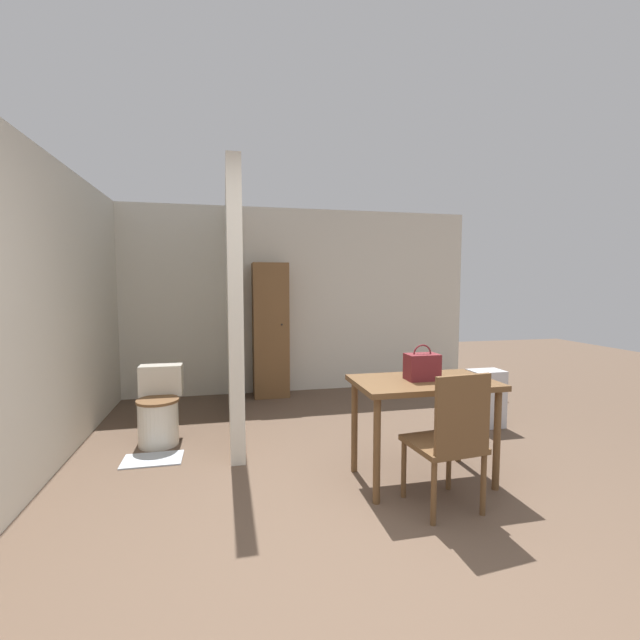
{
  "coord_description": "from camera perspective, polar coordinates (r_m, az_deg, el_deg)",
  "views": [
    {
      "loc": [
        -0.81,
        -1.87,
        1.48
      ],
      "look_at": [
        -0.02,
        1.66,
        1.17
      ],
      "focal_mm": 24.0,
      "sensor_mm": 36.0,
      "label": 1
    }
  ],
  "objects": [
    {
      "name": "partition_wall",
      "position": [
        4.62,
        -11.51,
        1.87
      ],
      "size": [
        0.12,
        2.35,
        2.5
      ],
      "color": "beige",
      "rests_on": "ground_plane"
    },
    {
      "name": "wooden_chair",
      "position": [
        2.97,
        16.95,
        -14.78
      ],
      "size": [
        0.47,
        0.47,
        0.93
      ],
      "rotation": [
        0.0,
        0.0,
        0.1
      ],
      "color": "brown",
      "rests_on": "ground_plane"
    },
    {
      "name": "wall_left",
      "position": [
        4.08,
        -32.32,
        0.85
      ],
      "size": [
        0.12,
        4.92,
        2.5
      ],
      "color": "beige",
      "rests_on": "ground_plane"
    },
    {
      "name": "wooden_cabinet",
      "position": [
        5.65,
        -6.63,
        -1.35
      ],
      "size": [
        0.46,
        0.39,
        1.75
      ],
      "color": "brown",
      "rests_on": "ground_plane"
    },
    {
      "name": "space_heater",
      "position": [
        4.83,
        21.22,
        -9.7
      ],
      "size": [
        0.34,
        0.24,
        0.59
      ],
      "color": "#BCBCC1",
      "rests_on": "ground_plane"
    },
    {
      "name": "wall_back",
      "position": [
        5.91,
        -4.68,
        2.57
      ],
      "size": [
        5.26,
        0.12,
        2.5
      ],
      "color": "beige",
      "rests_on": "ground_plane"
    },
    {
      "name": "handbag",
      "position": [
        3.28,
        13.45,
        -6.04
      ],
      "size": [
        0.24,
        0.15,
        0.27
      ],
      "color": "maroon",
      "rests_on": "dining_table"
    },
    {
      "name": "toilet",
      "position": [
        4.34,
        -20.66,
        -11.14
      ],
      "size": [
        0.39,
        0.53,
        0.7
      ],
      "color": "silver",
      "rests_on": "ground_plane"
    },
    {
      "name": "dining_table",
      "position": [
        3.32,
        13.59,
        -9.53
      ],
      "size": [
        1.03,
        0.63,
        0.77
      ],
      "color": "brown",
      "rests_on": "ground_plane"
    },
    {
      "name": "ground_plane",
      "position": [
        2.52,
        10.22,
        -31.19
      ],
      "size": [
        16.0,
        16.0,
        0.0
      ],
      "primitive_type": "plane",
      "color": "brown"
    },
    {
      "name": "bath_mat",
      "position": [
        4.04,
        -21.41,
        -16.92
      ],
      "size": [
        0.48,
        0.3,
        0.01
      ],
      "color": "#B2BCC6",
      "rests_on": "ground_plane"
    }
  ]
}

